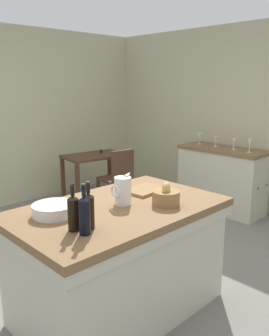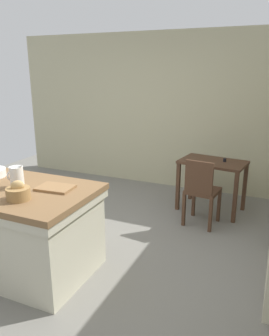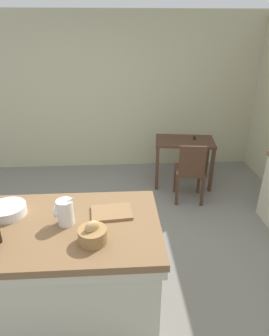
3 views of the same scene
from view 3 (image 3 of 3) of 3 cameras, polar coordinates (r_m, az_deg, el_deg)
ground_plane at (r=3.36m, az=-4.82°, el=-17.67°), size 6.76×6.76×0.00m
wall_back at (r=5.16m, az=-4.91°, el=14.20°), size 5.32×0.12×2.60m
island_table at (r=2.69m, az=-13.57°, el=-17.78°), size 1.62×0.99×0.88m
writing_desk at (r=4.65m, az=9.75°, el=3.99°), size 0.97×0.68×0.80m
wooden_chair at (r=4.19m, az=10.88°, el=-0.45°), size 0.44×0.44×0.91m
pitcher at (r=2.38m, az=-13.46°, el=-8.37°), size 0.17×0.13×0.26m
wash_bowl at (r=2.68m, az=-23.64°, el=-7.59°), size 0.31×0.31×0.08m
bread_basket at (r=2.18m, az=-8.23°, el=-12.78°), size 0.21×0.21×0.18m
cutting_board at (r=2.49m, az=-4.51°, el=-8.67°), size 0.36×0.27×0.02m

